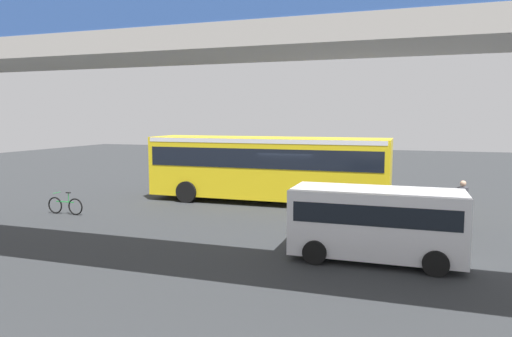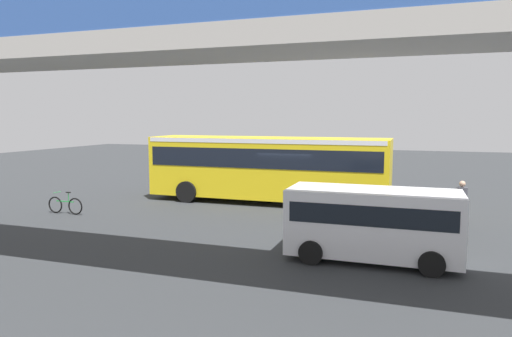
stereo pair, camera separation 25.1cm
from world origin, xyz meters
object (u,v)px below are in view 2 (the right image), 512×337
(city_bus, at_px, (267,164))
(bicycle_green, at_px, (65,205))
(pedestrian, at_px, (461,205))
(parked_van, at_px, (373,220))

(city_bus, height_order, bicycle_green, city_bus)
(city_bus, bearing_deg, pedestrian, 161.70)
(parked_van, relative_size, bicycle_green, 2.71)
(parked_van, distance_m, pedestrian, 5.66)
(bicycle_green, bearing_deg, parked_van, 169.87)
(pedestrian, bearing_deg, bicycle_green, 9.43)
(parked_van, relative_size, pedestrian, 2.68)
(parked_van, bearing_deg, bicycle_green, -10.13)
(city_bus, height_order, pedestrian, city_bus)
(city_bus, relative_size, parked_van, 2.40)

